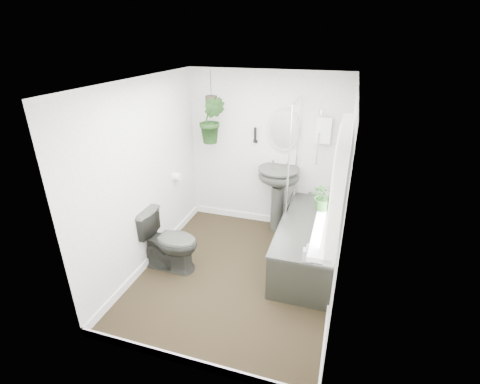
% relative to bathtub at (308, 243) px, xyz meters
% --- Properties ---
extents(floor, '(2.30, 2.80, 0.02)m').
position_rel_bathtub_xyz_m(floor, '(-0.80, -0.50, -0.30)').
color(floor, black).
rests_on(floor, ground).
extents(ceiling, '(2.30, 2.80, 0.02)m').
position_rel_bathtub_xyz_m(ceiling, '(-0.80, -0.50, 2.02)').
color(ceiling, white).
rests_on(ceiling, ground).
extents(wall_back, '(2.30, 0.02, 2.30)m').
position_rel_bathtub_xyz_m(wall_back, '(-0.80, 0.91, 0.86)').
color(wall_back, white).
rests_on(wall_back, ground).
extents(wall_front, '(2.30, 0.02, 2.30)m').
position_rel_bathtub_xyz_m(wall_front, '(-0.80, -1.91, 0.86)').
color(wall_front, white).
rests_on(wall_front, ground).
extents(wall_left, '(0.02, 2.80, 2.30)m').
position_rel_bathtub_xyz_m(wall_left, '(-1.96, -0.50, 0.86)').
color(wall_left, white).
rests_on(wall_left, ground).
extents(wall_right, '(0.02, 2.80, 2.30)m').
position_rel_bathtub_xyz_m(wall_right, '(0.36, -0.50, 0.86)').
color(wall_right, white).
rests_on(wall_right, ground).
extents(skirting, '(2.30, 2.80, 0.10)m').
position_rel_bathtub_xyz_m(skirting, '(-0.80, -0.50, -0.24)').
color(skirting, white).
rests_on(skirting, floor).
extents(bathtub, '(0.72, 1.72, 0.58)m').
position_rel_bathtub_xyz_m(bathtub, '(0.00, 0.00, 0.00)').
color(bathtub, '#343631').
rests_on(bathtub, floor).
extents(bath_screen, '(0.04, 0.72, 1.40)m').
position_rel_bathtub_xyz_m(bath_screen, '(-0.33, 0.49, 0.99)').
color(bath_screen, silver).
rests_on(bath_screen, bathtub).
extents(shower_box, '(0.20, 0.10, 0.35)m').
position_rel_bathtub_xyz_m(shower_box, '(0.00, 0.84, 1.26)').
color(shower_box, white).
rests_on(shower_box, wall_back).
extents(oval_mirror, '(0.46, 0.03, 0.62)m').
position_rel_bathtub_xyz_m(oval_mirror, '(-0.55, 0.87, 1.21)').
color(oval_mirror, '#B0AD9A').
rests_on(oval_mirror, wall_back).
extents(wall_sconce, '(0.04, 0.04, 0.22)m').
position_rel_bathtub_xyz_m(wall_sconce, '(-0.95, 0.86, 1.11)').
color(wall_sconce, black).
rests_on(wall_sconce, wall_back).
extents(toilet_roll_holder, '(0.11, 0.11, 0.11)m').
position_rel_bathtub_xyz_m(toilet_roll_holder, '(-1.90, 0.20, 0.61)').
color(toilet_roll_holder, white).
rests_on(toilet_roll_holder, wall_left).
extents(window_recess, '(0.08, 1.00, 0.90)m').
position_rel_bathtub_xyz_m(window_recess, '(0.29, -1.20, 1.36)').
color(window_recess, white).
rests_on(window_recess, wall_right).
extents(window_sill, '(0.18, 1.00, 0.04)m').
position_rel_bathtub_xyz_m(window_sill, '(0.22, -1.20, 0.94)').
color(window_sill, white).
rests_on(window_sill, wall_right).
extents(window_blinds, '(0.01, 0.86, 0.76)m').
position_rel_bathtub_xyz_m(window_blinds, '(0.24, -1.20, 1.36)').
color(window_blinds, white).
rests_on(window_blinds, wall_right).
extents(toilet, '(0.77, 0.45, 0.77)m').
position_rel_bathtub_xyz_m(toilet, '(-1.65, -0.61, 0.10)').
color(toilet, '#343631').
rests_on(toilet, floor).
extents(pedestal_sink, '(0.63, 0.55, 1.00)m').
position_rel_bathtub_xyz_m(pedestal_sink, '(-0.55, 0.69, 0.21)').
color(pedestal_sink, '#343631').
rests_on(pedestal_sink, floor).
extents(sill_plant, '(0.30, 0.28, 0.27)m').
position_rel_bathtub_xyz_m(sill_plant, '(0.17, -0.90, 1.09)').
color(sill_plant, black).
rests_on(sill_plant, window_sill).
extents(hanging_plant, '(0.39, 0.33, 0.66)m').
position_rel_bathtub_xyz_m(hanging_plant, '(-1.50, 0.59, 1.35)').
color(hanging_plant, black).
rests_on(hanging_plant, ceiling).
extents(soap_bottle, '(0.09, 0.09, 0.19)m').
position_rel_bathtub_xyz_m(soap_bottle, '(0.06, -0.79, 0.39)').
color(soap_bottle, black).
rests_on(soap_bottle, bathtub).
extents(hanging_pot, '(0.16, 0.16, 0.12)m').
position_rel_bathtub_xyz_m(hanging_pot, '(-1.50, 0.59, 1.61)').
color(hanging_pot, '#2F271D').
rests_on(hanging_pot, ceiling).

